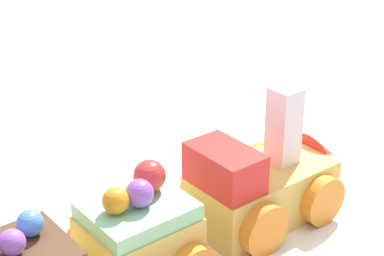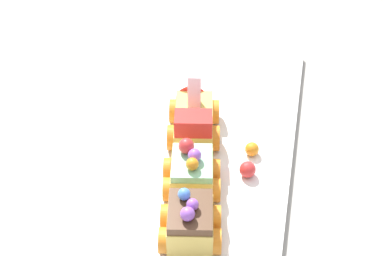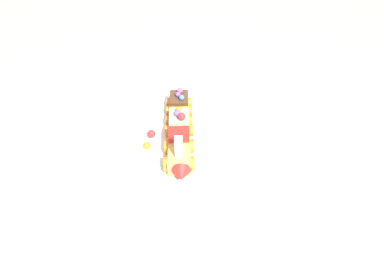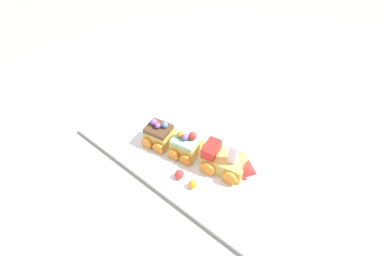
{
  "view_description": "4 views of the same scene",
  "coord_description": "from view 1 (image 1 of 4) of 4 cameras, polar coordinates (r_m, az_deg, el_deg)",
  "views": [
    {
      "loc": [
        -0.15,
        -0.34,
        0.27
      ],
      "look_at": [
        0.04,
        0.03,
        0.07
      ],
      "focal_mm": 60.0,
      "sensor_mm": 36.0,
      "label": 1
    },
    {
      "loc": [
        -0.5,
        -0.14,
        0.55
      ],
      "look_at": [
        0.02,
        -0.03,
        0.07
      ],
      "focal_mm": 50.0,
      "sensor_mm": 36.0,
      "label": 2
    },
    {
      "loc": [
        0.54,
        0.09,
        0.59
      ],
      "look_at": [
        -0.01,
        0.0,
        0.05
      ],
      "focal_mm": 28.0,
      "sensor_mm": 36.0,
      "label": 3
    },
    {
      "loc": [
        0.3,
        -0.41,
        0.59
      ],
      "look_at": [
        -0.04,
        -0.01,
        0.08
      ],
      "focal_mm": 28.0,
      "sensor_mm": 36.0,
      "label": 4
    }
  ],
  "objects": [
    {
      "name": "cake_car_mint",
      "position": [
        0.4,
        -4.76,
        -9.78
      ],
      "size": [
        0.08,
        0.09,
        0.07
      ],
      "rotation": [
        0.0,
        0.0,
        0.19
      ],
      "color": "#E0BC56",
      "rests_on": "display_board"
    },
    {
      "name": "display_board",
      "position": [
        0.46,
        -2.79,
        -9.8
      ],
      "size": [
        0.63,
        0.33,
        0.01
      ],
      "primitive_type": "cube",
      "color": "white",
      "rests_on": "ground_plane"
    },
    {
      "name": "ground_plane",
      "position": [
        0.46,
        -2.77,
        -10.4
      ],
      "size": [
        10.0,
        10.0,
        0.0
      ],
      "primitive_type": "plane",
      "color": "gray"
    },
    {
      "name": "cake_train_locomotive",
      "position": [
        0.47,
        6.96,
        -4.77
      ],
      "size": [
        0.14,
        0.09,
        0.1
      ],
      "rotation": [
        0.0,
        0.0,
        0.19
      ],
      "color": "#E0BC56",
      "rests_on": "display_board"
    }
  ]
}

